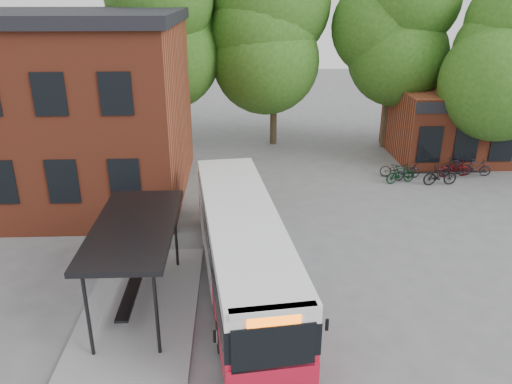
{
  "coord_description": "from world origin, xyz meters",
  "views": [
    {
      "loc": [
        -1.43,
        -14.45,
        9.31
      ],
      "look_at": [
        -0.68,
        3.57,
        2.0
      ],
      "focal_mm": 35.0,
      "sensor_mm": 36.0,
      "label": 1
    }
  ],
  "objects_px": {
    "bicycle_5": "(453,166)",
    "bicycle_6": "(454,169)",
    "bicycle_1": "(401,174)",
    "bicycle_2": "(408,171)",
    "bicycle_3": "(440,175)",
    "bicycle_7": "(476,167)",
    "bicycle_4": "(449,167)",
    "bus_shelter": "(138,266)",
    "city_bus": "(242,250)",
    "bicycle_0": "(397,169)"
  },
  "relations": [
    {
      "from": "bicycle_0",
      "to": "bicycle_7",
      "type": "xyz_separation_m",
      "value": [
        4.31,
        0.05,
        -0.01
      ]
    },
    {
      "from": "bus_shelter",
      "to": "bicycle_4",
      "type": "height_order",
      "value": "bus_shelter"
    },
    {
      "from": "bicycle_5",
      "to": "bus_shelter",
      "type": "bearing_deg",
      "value": 105.03
    },
    {
      "from": "bicycle_1",
      "to": "bicycle_6",
      "type": "distance_m",
      "value": 3.26
    },
    {
      "from": "bicycle_7",
      "to": "bicycle_4",
      "type": "bearing_deg",
      "value": 91.72
    },
    {
      "from": "city_bus",
      "to": "bicycle_4",
      "type": "height_order",
      "value": "city_bus"
    },
    {
      "from": "bicycle_3",
      "to": "bicycle_7",
      "type": "relative_size",
      "value": 1.14
    },
    {
      "from": "bicycle_5",
      "to": "bicycle_1",
      "type": "bearing_deg",
      "value": 85.22
    },
    {
      "from": "bus_shelter",
      "to": "bicycle_5",
      "type": "distance_m",
      "value": 18.7
    },
    {
      "from": "bicycle_2",
      "to": "bicycle_5",
      "type": "bearing_deg",
      "value": -103.4
    },
    {
      "from": "bicycle_1",
      "to": "bicycle_2",
      "type": "xyz_separation_m",
      "value": [
        0.56,
        0.54,
        -0.05
      ]
    },
    {
      "from": "bicycle_0",
      "to": "bicycle_3",
      "type": "bearing_deg",
      "value": -114.68
    },
    {
      "from": "bicycle_6",
      "to": "bicycle_7",
      "type": "distance_m",
      "value": 1.26
    },
    {
      "from": "bicycle_5",
      "to": "bicycle_7",
      "type": "bearing_deg",
      "value": -117.8
    },
    {
      "from": "bicycle_2",
      "to": "bicycle_3",
      "type": "relative_size",
      "value": 0.95
    },
    {
      "from": "bicycle_3",
      "to": "bicycle_4",
      "type": "bearing_deg",
      "value": -39.75
    },
    {
      "from": "bicycle_4",
      "to": "bicycle_6",
      "type": "relative_size",
      "value": 0.88
    },
    {
      "from": "bus_shelter",
      "to": "bicycle_0",
      "type": "relative_size",
      "value": 3.83
    },
    {
      "from": "bicycle_7",
      "to": "city_bus",
      "type": "bearing_deg",
      "value": 141.44
    },
    {
      "from": "bus_shelter",
      "to": "bicycle_2",
      "type": "height_order",
      "value": "bus_shelter"
    },
    {
      "from": "bicycle_5",
      "to": "bicycle_6",
      "type": "xyz_separation_m",
      "value": [
        -0.02,
        -0.23,
        -0.04
      ]
    },
    {
      "from": "bicycle_4",
      "to": "bicycle_5",
      "type": "bearing_deg",
      "value": -166.27
    },
    {
      "from": "bicycle_2",
      "to": "bicycle_3",
      "type": "distance_m",
      "value": 1.65
    },
    {
      "from": "bicycle_1",
      "to": "bicycle_6",
      "type": "relative_size",
      "value": 0.94
    },
    {
      "from": "bus_shelter",
      "to": "bicycle_3",
      "type": "distance_m",
      "value": 16.86
    },
    {
      "from": "bicycle_5",
      "to": "bicycle_0",
      "type": "bearing_deg",
      "value": 69.97
    },
    {
      "from": "bus_shelter",
      "to": "bicycle_7",
      "type": "relative_size",
      "value": 4.51
    },
    {
      "from": "bicycle_2",
      "to": "bicycle_6",
      "type": "height_order",
      "value": "bicycle_6"
    },
    {
      "from": "bicycle_0",
      "to": "bicycle_3",
      "type": "relative_size",
      "value": 1.03
    },
    {
      "from": "bicycle_3",
      "to": "bicycle_7",
      "type": "bearing_deg",
      "value": -66.17
    },
    {
      "from": "bicycle_0",
      "to": "bicycle_2",
      "type": "height_order",
      "value": "bicycle_0"
    },
    {
      "from": "bicycle_3",
      "to": "bicycle_0",
      "type": "bearing_deg",
      "value": 51.67
    },
    {
      "from": "bicycle_3",
      "to": "bicycle_6",
      "type": "relative_size",
      "value": 1.02
    },
    {
      "from": "bicycle_5",
      "to": "bicycle_7",
      "type": "height_order",
      "value": "bicycle_5"
    },
    {
      "from": "city_bus",
      "to": "bicycle_3",
      "type": "distance_m",
      "value": 13.7
    },
    {
      "from": "city_bus",
      "to": "bicycle_0",
      "type": "bearing_deg",
      "value": 43.82
    },
    {
      "from": "bicycle_4",
      "to": "bicycle_7",
      "type": "distance_m",
      "value": 1.38
    },
    {
      "from": "bicycle_1",
      "to": "bicycle_4",
      "type": "height_order",
      "value": "bicycle_1"
    },
    {
      "from": "bicycle_0",
      "to": "bicycle_5",
      "type": "height_order",
      "value": "bicycle_5"
    },
    {
      "from": "bicycle_7",
      "to": "bicycle_6",
      "type": "bearing_deg",
      "value": 108.25
    },
    {
      "from": "bicycle_0",
      "to": "bicycle_5",
      "type": "xyz_separation_m",
      "value": [
        3.07,
        0.15,
        0.02
      ]
    },
    {
      "from": "bicycle_2",
      "to": "bicycle_3",
      "type": "height_order",
      "value": "bicycle_3"
    },
    {
      "from": "city_bus",
      "to": "bicycle_6",
      "type": "relative_size",
      "value": 6.24
    },
    {
      "from": "bicycle_3",
      "to": "bicycle_4",
      "type": "xyz_separation_m",
      "value": [
        1.12,
        1.56,
        -0.13
      ]
    },
    {
      "from": "bicycle_1",
      "to": "bicycle_2",
      "type": "relative_size",
      "value": 0.98
    },
    {
      "from": "bus_shelter",
      "to": "bicycle_3",
      "type": "height_order",
      "value": "bus_shelter"
    },
    {
      "from": "bicycle_5",
      "to": "bicycle_6",
      "type": "relative_size",
      "value": 0.96
    },
    {
      "from": "bicycle_7",
      "to": "bus_shelter",
      "type": "bearing_deg",
      "value": 137.89
    },
    {
      "from": "bicycle_0",
      "to": "bicycle_1",
      "type": "distance_m",
      "value": 0.89
    },
    {
      "from": "bicycle_5",
      "to": "bicycle_4",
      "type": "bearing_deg",
      "value": 14.44
    }
  ]
}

